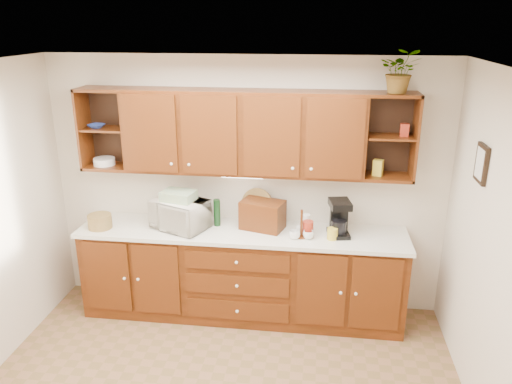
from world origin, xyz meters
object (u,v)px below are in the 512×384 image
(bread_box, at_px, (263,215))
(potted_plant, at_px, (401,71))
(microwave, at_px, (180,214))
(coffee_maker, at_px, (339,218))

(bread_box, height_order, potted_plant, potted_plant)
(bread_box, relative_size, potted_plant, 1.07)
(microwave, xyz_separation_m, coffee_maker, (1.56, 0.04, 0.02))
(microwave, distance_m, coffee_maker, 1.56)
(bread_box, xyz_separation_m, potted_plant, (1.20, 0.03, 1.40))
(bread_box, xyz_separation_m, coffee_maker, (0.74, -0.05, 0.03))
(microwave, relative_size, coffee_maker, 1.50)
(coffee_maker, distance_m, potted_plant, 1.45)
(microwave, bearing_deg, potted_plant, 26.32)
(bread_box, distance_m, coffee_maker, 0.75)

